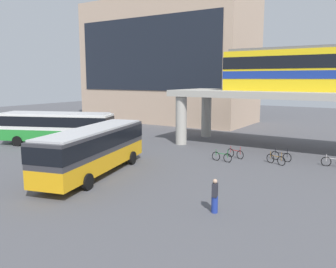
{
  "coord_description": "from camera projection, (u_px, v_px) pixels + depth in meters",
  "views": [
    {
      "loc": [
        16.49,
        -14.99,
        6.51
      ],
      "look_at": [
        1.89,
        7.98,
        2.2
      ],
      "focal_mm": 37.56,
      "sensor_mm": 36.0,
      "label": 1
    }
  ],
  "objects": [
    {
      "name": "pedestrian_walking_across",
      "position": [
        215.0,
        197.0,
        17.13
      ],
      "size": [
        0.36,
        0.46,
        1.7
      ],
      "color": "navy",
      "rests_on": "ground_plane"
    },
    {
      "name": "bicycle_green",
      "position": [
        222.0,
        157.0,
        27.85
      ],
      "size": [
        1.79,
        0.25,
        1.04
      ],
      "color": "black",
      "rests_on": "ground_plane"
    },
    {
      "name": "ground_plane",
      "position": [
        162.0,
        154.0,
        30.58
      ],
      "size": [
        120.0,
        120.0,
        0.0
      ],
      "primitive_type": "plane",
      "color": "#515156"
    },
    {
      "name": "bicycle_black",
      "position": [
        281.0,
        156.0,
        28.07
      ],
      "size": [
        1.75,
        0.5,
        1.04
      ],
      "color": "black",
      "rests_on": "ground_plane"
    },
    {
      "name": "bicycle_brown",
      "position": [
        276.0,
        160.0,
        26.94
      ],
      "size": [
        1.66,
        0.79,
        1.04
      ],
      "color": "black",
      "rests_on": "ground_plane"
    },
    {
      "name": "bicycle_red",
      "position": [
        235.0,
        154.0,
        29.08
      ],
      "size": [
        1.69,
        0.7,
        1.04
      ],
      "color": "black",
      "rests_on": "ground_plane"
    },
    {
      "name": "station_building",
      "position": [
        168.0,
        62.0,
        53.8
      ],
      "size": [
        25.76,
        11.55,
        17.98
      ],
      "color": "tan",
      "rests_on": "ground_plane"
    },
    {
      "name": "bicycle_silver",
      "position": [
        334.0,
        162.0,
        26.06
      ],
      "size": [
        1.79,
        0.09,
        1.04
      ],
      "color": "black",
      "rests_on": "ground_plane"
    },
    {
      "name": "elevated_platform",
      "position": [
        334.0,
        100.0,
        29.72
      ],
      "size": [
        29.13,
        7.21,
        5.39
      ],
      "color": "#ADA89E",
      "rests_on": "ground_plane"
    },
    {
      "name": "bus_secondary",
      "position": [
        57.0,
        125.0,
        34.47
      ],
      "size": [
        11.17,
        6.58,
        3.22
      ],
      "color": "#268C33",
      "rests_on": "ground_plane"
    },
    {
      "name": "bus_main",
      "position": [
        94.0,
        146.0,
        23.7
      ],
      "size": [
        5.28,
        11.32,
        3.22
      ],
      "color": "orange",
      "rests_on": "ground_plane"
    }
  ]
}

